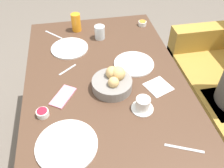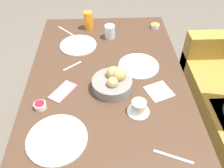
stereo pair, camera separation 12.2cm
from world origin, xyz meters
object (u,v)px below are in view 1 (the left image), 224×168
plate_near_left (70,48)px  coffee_cup (143,105)px  plate_near_right (67,145)px  spoon_coffee (68,70)px  cell_phone (63,96)px  bread_basket (113,82)px  knife_silver (54,35)px  plate_far_center (134,64)px  fork_silver (184,148)px  napkin (158,87)px  juice_glass (76,22)px  jam_bowl_honey (142,23)px  jam_bowl_berry (43,113)px  water_tumbler (100,32)px

plate_near_left → coffee_cup: size_ratio=2.17×
plate_near_right → spoon_coffee: (-0.50, 0.03, -0.00)m
plate_near_right → cell_phone: bearing=-178.9°
bread_basket → cell_phone: bearing=-85.0°
knife_silver → coffee_cup: bearing=29.0°
plate_far_center → fork_silver: bearing=6.7°
bread_basket → napkin: bread_basket is taller
juice_glass → jam_bowl_honey: (0.02, 0.47, -0.05)m
juice_glass → napkin: size_ratio=0.79×
bread_basket → fork_silver: 0.47m
juice_glass → knife_silver: juice_glass is taller
bread_basket → jam_bowl_berry: size_ratio=3.60×
plate_far_center → napkin: 0.22m
plate_far_center → jam_bowl_berry: jam_bowl_berry is taller
coffee_cup → fork_silver: bearing=25.2°
coffee_cup → cell_phone: coffee_cup is taller
plate_far_center → spoon_coffee: plate_far_center is taller
knife_silver → jam_bowl_berry: bearing=-4.3°
coffee_cup → plate_near_right: bearing=-69.3°
plate_near_left → jam_bowl_honey: (-0.20, 0.53, 0.01)m
plate_near_right → knife_silver: plate_near_right is taller
fork_silver → cell_phone: (-0.39, -0.49, 0.00)m
coffee_cup → water_tumbler: bearing=-170.4°
jam_bowl_berry → napkin: 0.60m
plate_far_center → spoon_coffee: (-0.02, -0.38, -0.00)m
fork_silver → napkin: napkin is taller
juice_glass → coffee_cup: bearing=18.0°
water_tumbler → plate_near_left: bearing=-66.8°
spoon_coffee → cell_phone: (0.21, -0.03, 0.00)m
water_tumbler → jam_bowl_berry: 0.71m
water_tumbler → jam_bowl_berry: water_tumbler is taller
knife_silver → fork_silver: bearing=28.1°
bread_basket → plate_near_left: 0.45m
plate_near_left → plate_far_center: 0.43m
juice_glass → napkin: (0.65, 0.38, -0.06)m
plate_near_right → water_tumbler: size_ratio=2.95×
jam_bowl_honey → knife_silver: bearing=-88.6°
fork_silver → knife_silver: 1.13m
jam_bowl_berry → napkin: jam_bowl_berry is taller
cell_phone → fork_silver: bearing=51.3°
plate_near_right → coffee_cup: (-0.14, 0.37, 0.03)m
water_tumbler → napkin: 0.58m
coffee_cup → fork_silver: coffee_cup is taller
knife_silver → jam_bowl_honey: bearing=91.4°
fork_silver → cell_phone: 0.62m
water_tumbler → fork_silver: size_ratio=0.58×
plate_near_right → water_tumbler: (-0.79, 0.26, 0.04)m
plate_far_center → napkin: (0.21, 0.08, -0.00)m
water_tumbler → knife_silver: 0.32m
bread_basket → coffee_cup: (0.17, 0.11, -0.01)m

